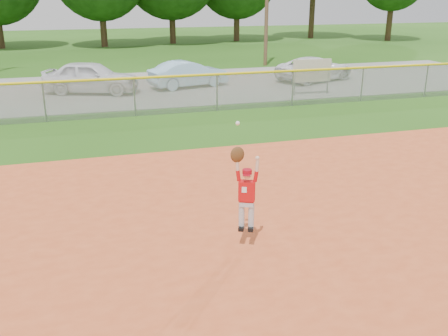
{
  "coord_description": "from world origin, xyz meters",
  "views": [
    {
      "loc": [
        -2.06,
        -9.4,
        4.65
      ],
      "look_at": [
        0.75,
        0.18,
        1.1
      ],
      "focal_mm": 40.0,
      "sensor_mm": 36.0,
      "label": 1
    }
  ],
  "objects_px": {
    "car_white_a": "(91,77)",
    "ballplayer": "(245,190)",
    "car_blue": "(188,74)",
    "sponsor_sign": "(312,72)",
    "car_white_b": "(315,69)"
  },
  "relations": [
    {
      "from": "car_white_a",
      "to": "sponsor_sign",
      "type": "height_order",
      "value": "sponsor_sign"
    },
    {
      "from": "car_blue",
      "to": "ballplayer",
      "type": "xyz_separation_m",
      "value": [
        -2.63,
        -16.79,
        0.5
      ]
    },
    {
      "from": "car_white_b",
      "to": "sponsor_sign",
      "type": "distance_m",
      "value": 4.11
    },
    {
      "from": "car_white_a",
      "to": "car_white_b",
      "type": "bearing_deg",
      "value": -68.39
    },
    {
      "from": "car_blue",
      "to": "sponsor_sign",
      "type": "relative_size",
      "value": 2.11
    },
    {
      "from": "ballplayer",
      "to": "car_white_b",
      "type": "bearing_deg",
      "value": 60.02
    },
    {
      "from": "sponsor_sign",
      "to": "car_blue",
      "type": "bearing_deg",
      "value": 145.19
    },
    {
      "from": "ballplayer",
      "to": "car_white_a",
      "type": "bearing_deg",
      "value": 97.47
    },
    {
      "from": "car_blue",
      "to": "ballplayer",
      "type": "distance_m",
      "value": 17.0
    },
    {
      "from": "car_white_a",
      "to": "sponsor_sign",
      "type": "xyz_separation_m",
      "value": [
        9.92,
        -3.32,
        0.32
      ]
    },
    {
      "from": "car_white_a",
      "to": "car_blue",
      "type": "distance_m",
      "value": 4.81
    },
    {
      "from": "car_white_b",
      "to": "ballplayer",
      "type": "distance_m",
      "value": 19.42
    },
    {
      "from": "car_white_a",
      "to": "ballplayer",
      "type": "height_order",
      "value": "ballplayer"
    },
    {
      "from": "car_white_a",
      "to": "car_white_b",
      "type": "xyz_separation_m",
      "value": [
        11.87,
        0.27,
        -0.12
      ]
    },
    {
      "from": "ballplayer",
      "to": "car_blue",
      "type": "bearing_deg",
      "value": 81.1
    }
  ]
}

